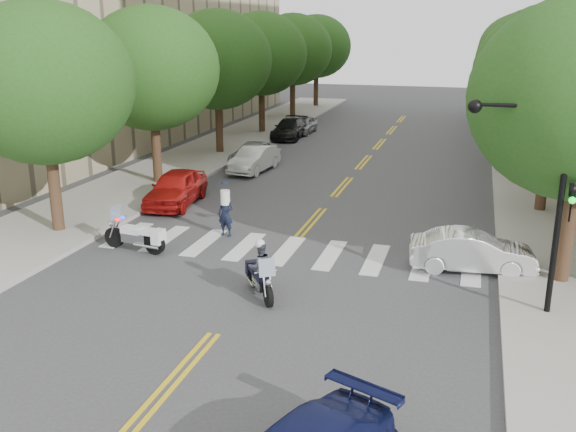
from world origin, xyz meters
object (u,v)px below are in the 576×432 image
at_px(motorcycle_police, 260,270).
at_px(motorcycle_parked, 139,236).
at_px(convertible, 472,251).
at_px(officer_standing, 226,214).

relative_size(motorcycle_police, motorcycle_parked, 0.76).
distance_m(motorcycle_parked, convertible, 11.12).
bearing_deg(convertible, motorcycle_police, 115.80).
relative_size(motorcycle_parked, officer_standing, 1.46).
bearing_deg(motorcycle_parked, convertible, -75.03).
xyz_separation_m(motorcycle_parked, officer_standing, (2.23, 2.45, 0.29)).
xyz_separation_m(officer_standing, convertible, (8.80, -1.05, -0.20)).
bearing_deg(motorcycle_police, officer_standing, -92.84).
bearing_deg(officer_standing, motorcycle_police, -49.72).
bearing_deg(motorcycle_police, convertible, 178.18).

